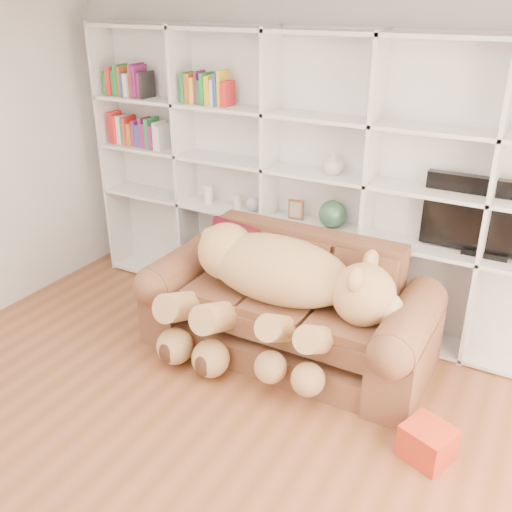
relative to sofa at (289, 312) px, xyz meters
The scene contains 14 objects.
floor 1.71m from the sofa, 92.31° to the right, with size 5.00×5.00×0.00m, color brown.
wall_back 1.30m from the sofa, 94.67° to the left, with size 5.00×0.02×2.70m, color silver.
bookshelf 1.22m from the sofa, 114.05° to the left, with size 4.43×0.35×2.40m.
sofa is the anchor object (origin of this frame).
teddy_bear 0.36m from the sofa, 103.88° to the right, with size 1.73×0.93×1.00m.
throw_pillow 0.71m from the sofa, 165.60° to the left, with size 0.45×0.15×0.45m, color #570E14.
gift_box 1.44m from the sofa, 26.37° to the right, with size 0.28×0.26×0.23m, color red.
tv 1.65m from the sofa, 28.15° to the left, with size 0.98×0.18×0.58m.
picture_frame 0.91m from the sofa, 112.25° to the left, with size 0.14×0.03×0.17m, color brown.
green_vase 0.89m from the sofa, 83.51° to the left, with size 0.23×0.23×0.23m, color #2D593C.
figurine_tall 1.44m from the sofa, 151.15° to the left, with size 0.08×0.08×0.17m, color silver.
figurine_short 1.20m from the sofa, 142.89° to the left, with size 0.08×0.08×0.13m, color silver.
snow_globe 1.10m from the sofa, 137.16° to the left, with size 0.13×0.13×0.13m, color silver.
shelf_vase 1.23m from the sofa, 85.46° to the left, with size 0.17×0.17×0.18m, color beige.
Camera 1 is at (1.73, -1.82, 2.62)m, focal length 40.00 mm.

